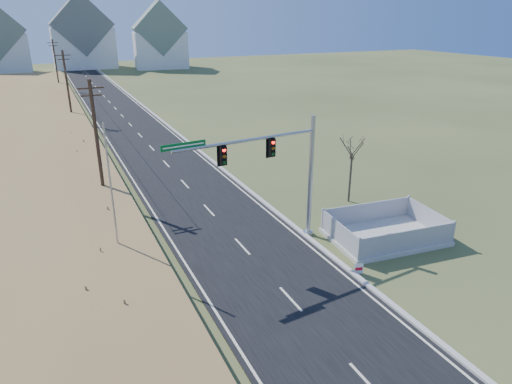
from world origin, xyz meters
The scene contains 13 objects.
ground centered at (0.00, 0.00, 0.00)m, with size 260.00×260.00×0.00m, color #404D25.
road centered at (0.00, 50.00, 0.03)m, with size 8.00×180.00×0.06m, color black.
curb centered at (4.15, 50.00, 0.09)m, with size 0.30×180.00×0.18m, color #B2AFA8.
utility_pole_near centered at (-6.50, 15.00, 4.68)m, with size 1.80×0.26×9.00m.
utility_pole_mid centered at (-6.50, 45.00, 4.68)m, with size 1.80×0.26×9.00m.
utility_pole_far centered at (-6.50, 75.00, 4.68)m, with size 1.80×0.26×9.00m.
condo_n centered at (2.00, 112.00, 7.61)m, with size 15.27×10.20×18.54m.
condo_ne centered at (20.00, 104.00, 6.84)m, with size 14.12×10.51×16.52m.
traffic_signal_mast centered at (2.61, 3.65, 4.65)m, with size 9.56×1.31×7.64m.
fence_enclosure centered at (8.53, 1.31, 0.30)m, with size 7.18×5.23×1.56m.
open_sign centered at (4.50, -1.42, 0.32)m, with size 0.47×0.21×0.60m.
flagpole centered at (-7.00, 5.15, 3.21)m, with size 0.36×0.36×8.04m.
bare_tree centered at (10.11, 7.32, 4.25)m, with size 1.99×1.99×5.28m.
Camera 1 is at (-9.52, -18.47, 13.07)m, focal length 32.00 mm.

